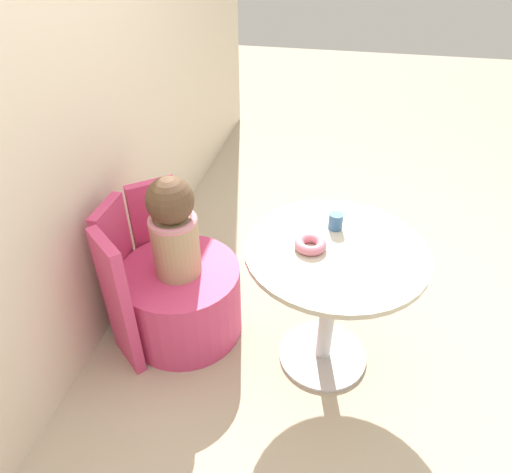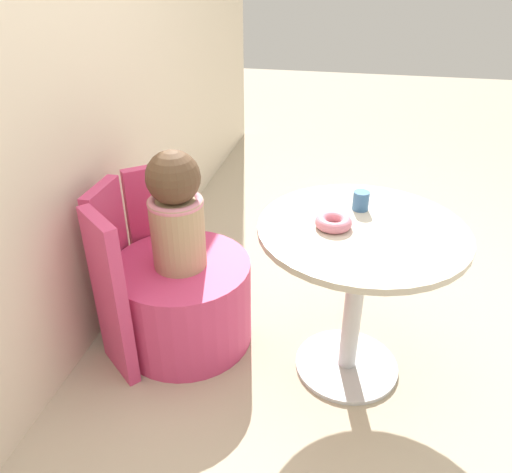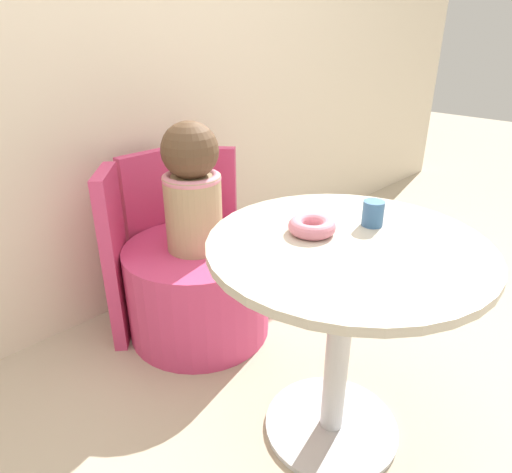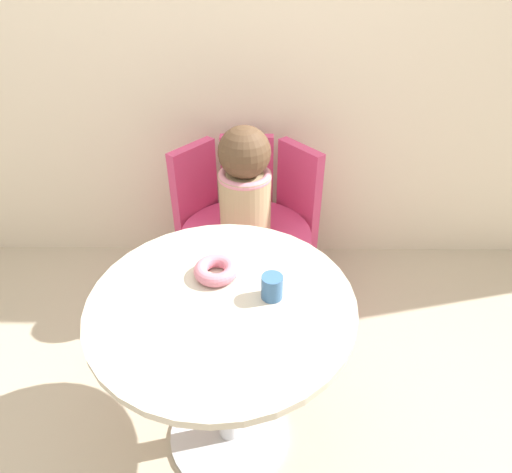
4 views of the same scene
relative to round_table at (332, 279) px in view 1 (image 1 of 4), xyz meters
name	(u,v)px [view 1 (image 1 of 4)]	position (x,y,z in m)	size (l,w,h in m)	color
ground_plane	(314,364)	(-0.06, 0.03, -0.51)	(12.00, 12.00, 0.00)	#B7A88E
back_wall	(39,109)	(-0.06, 1.16, 0.69)	(6.00, 0.06, 2.40)	beige
round_table	(332,279)	(0.00, 0.00, 0.00)	(0.76, 0.76, 0.68)	silver
tub_chair	(183,300)	(0.04, 0.73, -0.31)	(0.59, 0.59, 0.39)	#D13D70
booth_backrest	(133,269)	(0.04, 0.97, -0.15)	(0.69, 0.25, 0.72)	#D13D70
child_figure	(173,228)	(0.04, 0.73, 0.13)	(0.22, 0.22, 0.50)	tan
donut	(310,244)	(-0.02, 0.11, 0.19)	(0.13, 0.13, 0.04)	pink
cup	(336,221)	(0.14, 0.02, 0.20)	(0.06, 0.06, 0.07)	#386699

